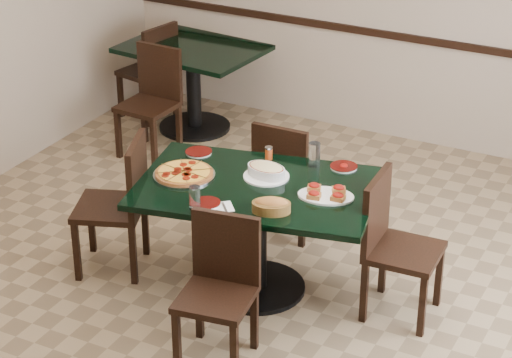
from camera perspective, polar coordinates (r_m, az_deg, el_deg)
The scene contains 21 objects.
floor at distance 6.46m, azimuth -0.76°, elevation -6.40°, with size 5.50×5.50×0.00m, color olive.
room_shell at distance 7.08m, azimuth 13.29°, elevation 6.50°, with size 5.50×5.50×5.50m.
main_table at distance 6.19m, azimuth 0.05°, elevation -1.87°, with size 1.61×1.21×0.75m.
back_table at distance 8.58m, azimuth -3.61°, elevation 6.14°, with size 1.21×0.93×0.75m.
chair_far at distance 6.86m, azimuth 1.71°, elevation 0.32°, with size 0.41×0.41×0.87m.
chair_near at distance 5.66m, azimuth -2.05°, elevation -5.85°, with size 0.46×0.46×0.86m.
chair_right at distance 6.07m, azimuth 7.77°, elevation -3.40°, with size 0.44×0.44×0.91m.
chair_left at distance 6.51m, azimuth -7.68°, elevation -1.09°, with size 0.56×0.56×0.93m.
back_chair_near at distance 8.19m, azimuth -5.90°, elevation 4.81°, with size 0.44×0.44×0.89m.
back_chair_left at distance 8.85m, azimuth -5.91°, elevation 6.41°, with size 0.48×0.48×0.87m.
pepperoni_pizza at distance 6.23m, azimuth -4.13°, elevation 0.34°, with size 0.39×0.39×0.04m.
lasagna_casserole at distance 6.19m, azimuth 0.59°, elevation 0.48°, with size 0.29×0.29×0.09m.
bread_basket at distance 5.79m, azimuth 0.88°, elevation -1.53°, with size 0.27×0.23×0.10m.
bruschetta_platter at distance 5.97m, azimuth 4.02°, elevation -0.83°, with size 0.39×0.31×0.05m.
side_plate_near at distance 5.89m, azimuth -2.82°, elevation -1.39°, with size 0.16×0.16×0.02m.
side_plate_far_r at distance 6.35m, azimuth 5.04°, elevation 0.71°, with size 0.17×0.17×0.03m.
side_plate_far_l at distance 6.53m, azimuth -3.30°, elevation 1.55°, with size 0.18×0.18×0.02m.
napkin_setting at distance 5.85m, azimuth -1.97°, elevation -1.62°, with size 0.19×0.19×0.01m.
water_glass_a at distance 6.33m, azimuth 3.36°, elevation 1.40°, with size 0.07×0.07×0.16m, color white.
water_glass_b at distance 5.81m, azimuth -3.52°, elevation -1.09°, with size 0.07×0.07×0.14m, color white.
pepper_shaker at distance 6.42m, azimuth 0.74°, elevation 1.50°, with size 0.05×0.05×0.09m.
Camera 1 is at (2.57, -4.77, 3.52)m, focal length 70.00 mm.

